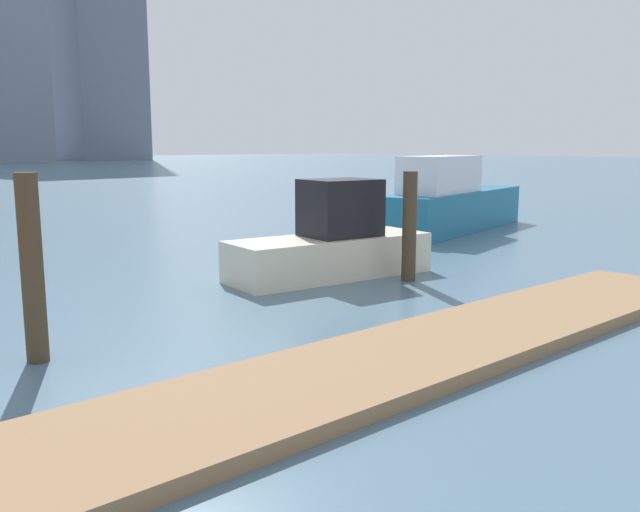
{
  "coord_description": "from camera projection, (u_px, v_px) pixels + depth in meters",
  "views": [
    {
      "loc": [
        -3.3,
        6.72,
        2.68
      ],
      "look_at": [
        1.91,
        12.65,
        1.37
      ],
      "focal_mm": 37.54,
      "sensor_mm": 36.0,
      "label": 1
    }
  ],
  "objects": [
    {
      "name": "dock_piling_3",
      "position": [
        32.0,
        269.0,
        8.2
      ],
      "size": [
        0.27,
        0.27,
        2.36
      ],
      "primitive_type": "cylinder",
      "color": "#473826",
      "rests_on": "ground_plane"
    },
    {
      "name": "dock_piling_2",
      "position": [
        409.0,
        227.0,
        13.23
      ],
      "size": [
        0.28,
        0.28,
        2.18
      ],
      "primitive_type": "cylinder",
      "color": "#473826",
      "rests_on": "ground_plane"
    },
    {
      "name": "moored_boat_0",
      "position": [
        451.0,
        202.0,
        20.9
      ],
      "size": [
        7.36,
        3.28,
        2.36
      ],
      "color": "#1E6B8C",
      "rests_on": "ground_plane"
    },
    {
      "name": "floating_dock",
      "position": [
        425.0,
        351.0,
        8.52
      ],
      "size": [
        13.24,
        2.0,
        0.18
      ],
      "primitive_type": "cube",
      "color": "#93704C",
      "rests_on": "ground_plane"
    },
    {
      "name": "moored_boat_1",
      "position": [
        333.0,
        243.0,
        13.72
      ],
      "size": [
        4.45,
        1.94,
        2.0
      ],
      "color": "beige",
      "rests_on": "ground_plane"
    }
  ]
}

